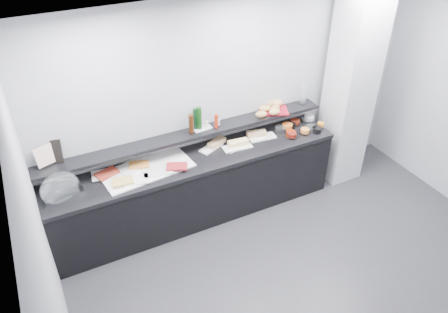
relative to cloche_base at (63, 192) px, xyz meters
name	(u,v)px	position (x,y,z in m)	size (l,w,h in m)	color
ground	(321,290)	(2.23, -1.73, -0.92)	(5.00, 5.00, 0.00)	#2D2D30
back_wall	(237,102)	(2.23, 0.27, 0.43)	(5.00, 0.02, 2.70)	#A6A8AD
ceiling	(368,50)	(2.23, -1.73, 1.78)	(5.00, 5.00, 0.00)	white
column	(350,89)	(3.73, -0.08, 0.43)	(0.50, 0.50, 2.70)	silver
buffet_cabinet	(197,189)	(1.53, -0.03, -0.50)	(3.60, 0.60, 0.85)	black
counter_top	(196,160)	(1.53, -0.03, -0.05)	(3.62, 0.62, 0.05)	black
wall_shelf	(189,135)	(1.53, 0.14, 0.21)	(3.60, 0.25, 0.04)	black
cloche_base	(63,192)	(0.00, 0.00, 0.00)	(0.41, 0.27, 0.04)	silver
cloche_dome	(59,188)	(-0.02, -0.06, 0.11)	(0.41, 0.27, 0.34)	white
linen_runner	(147,169)	(0.94, 0.00, -0.01)	(1.03, 0.49, 0.01)	white
platter_meat_a	(105,174)	(0.48, 0.10, 0.00)	(0.30, 0.20, 0.01)	silver
food_meat_a	(107,173)	(0.50, 0.08, 0.02)	(0.25, 0.16, 0.02)	maroon
platter_salmon	(132,167)	(0.79, 0.11, 0.00)	(0.34, 0.23, 0.01)	silver
food_salmon	(139,165)	(0.87, 0.08, 0.02)	(0.23, 0.14, 0.02)	orange
platter_cheese	(136,180)	(0.76, -0.15, 0.00)	(0.28, 0.18, 0.01)	white
food_cheese	(123,181)	(0.62, -0.14, 0.02)	(0.23, 0.15, 0.02)	gold
platter_meat_b	(157,171)	(1.03, -0.10, 0.00)	(0.33, 0.22, 0.01)	silver
food_meat_b	(177,166)	(1.25, -0.15, 0.02)	(0.24, 0.15, 0.02)	maroon
sandwich_plate_left	(211,148)	(1.79, 0.08, -0.01)	(0.32, 0.14, 0.01)	white
sandwich_food_left	(217,142)	(1.88, 0.11, 0.02)	(0.25, 0.10, 0.06)	tan
tongs_left	(207,150)	(1.71, 0.04, 0.00)	(0.01, 0.01, 0.16)	silver
sandwich_plate_mid	(237,147)	(2.08, -0.05, -0.01)	(0.36, 0.16, 0.01)	white
sandwich_food_mid	(238,143)	(2.11, -0.02, 0.02)	(0.25, 0.10, 0.06)	#E7C679
tongs_mid	(235,152)	(2.00, -0.14, 0.00)	(0.01, 0.01, 0.16)	silver
sandwich_plate_right	(262,137)	(2.47, 0.01, -0.01)	(0.35, 0.15, 0.01)	white
sandwich_food_right	(256,134)	(2.42, 0.06, 0.02)	(0.25, 0.10, 0.06)	tan
tongs_right	(268,137)	(2.54, -0.04, 0.00)	(0.01, 0.01, 0.16)	#ABAEB2
bowl_glass_fruit	(281,129)	(2.76, 0.03, 0.02)	(0.15, 0.15, 0.07)	white
fill_glass_fruit	(287,126)	(2.88, 0.05, 0.03)	(0.14, 0.14, 0.05)	orange
bowl_black_jam	(290,125)	(2.93, 0.06, 0.02)	(0.14, 0.14, 0.07)	black
fill_black_jam	(295,122)	(3.03, 0.10, 0.03)	(0.13, 0.13, 0.05)	#5B1A0D
bowl_glass_cream	(308,120)	(3.22, 0.07, 0.02)	(0.17, 0.17, 0.07)	white
fill_glass_cream	(309,117)	(3.27, 0.10, 0.03)	(0.13, 0.13, 0.05)	white
bowl_red_jam	(291,134)	(2.82, -0.12, 0.02)	(0.12, 0.12, 0.07)	maroon
fill_red_jam	(292,135)	(2.81, -0.17, 0.03)	(0.11, 0.11, 0.05)	#58140C
bowl_glass_salmon	(311,129)	(3.13, -0.13, 0.02)	(0.14, 0.14, 0.07)	white
fill_glass_salmon	(305,131)	(3.02, -0.15, 0.03)	(0.12, 0.12, 0.05)	orange
bowl_black_fruit	(317,130)	(3.18, -0.19, 0.02)	(0.12, 0.12, 0.07)	black
fill_black_fruit	(321,125)	(3.29, -0.12, 0.03)	(0.09, 0.09, 0.05)	orange
framed_print	(50,152)	(-0.01, 0.25, 0.36)	(0.23, 0.02, 0.26)	black
print_art	(45,156)	(-0.07, 0.21, 0.36)	(0.20, 0.00, 0.22)	beige
condiment_tray	(202,128)	(1.71, 0.18, 0.24)	(0.23, 0.14, 0.01)	silver
bottle_green_a	(195,119)	(1.64, 0.20, 0.37)	(0.05, 0.05, 0.26)	#0E3318
bottle_brown	(191,124)	(1.56, 0.13, 0.36)	(0.06, 0.06, 0.24)	#381A0A
bottle_green_b	(199,118)	(1.68, 0.18, 0.38)	(0.06, 0.06, 0.28)	#103B10
bottle_hot	(216,121)	(1.87, 0.10, 0.33)	(0.04, 0.04, 0.18)	#B7250D
shaker_salt	(207,124)	(1.78, 0.18, 0.28)	(0.03, 0.03, 0.07)	white
shaker_pepper	(218,122)	(1.92, 0.14, 0.28)	(0.03, 0.03, 0.07)	white
bread_tray	(273,111)	(2.71, 0.16, 0.24)	(0.37, 0.26, 0.02)	maroon
bread_roll_n	(271,104)	(2.73, 0.25, 0.29)	(0.13, 0.08, 0.08)	#B18043
bread_roll_ne	(278,103)	(2.82, 0.23, 0.29)	(0.15, 0.09, 0.08)	tan
bread_roll_sw	(261,114)	(2.48, 0.07, 0.29)	(0.15, 0.09, 0.08)	#B38844
bread_roll_s	(274,112)	(2.66, 0.05, 0.29)	(0.14, 0.09, 0.08)	tan
bread_roll_se	(275,108)	(2.72, 0.12, 0.29)	(0.15, 0.09, 0.08)	#B37844
bread_roll_midw	(265,108)	(2.60, 0.18, 0.29)	(0.16, 0.10, 0.08)	#B68F45
carafe	(303,94)	(3.17, 0.16, 0.38)	(0.09, 0.09, 0.30)	white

